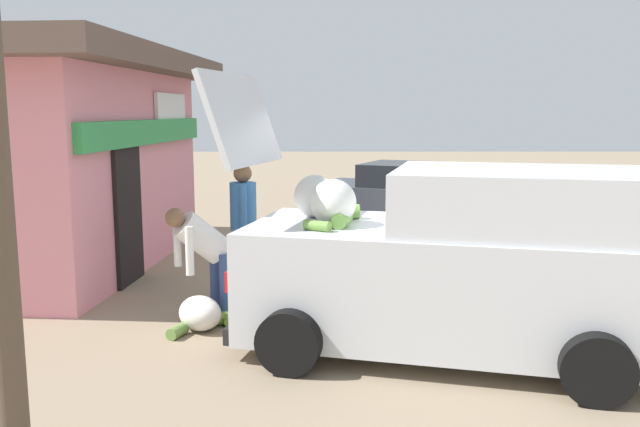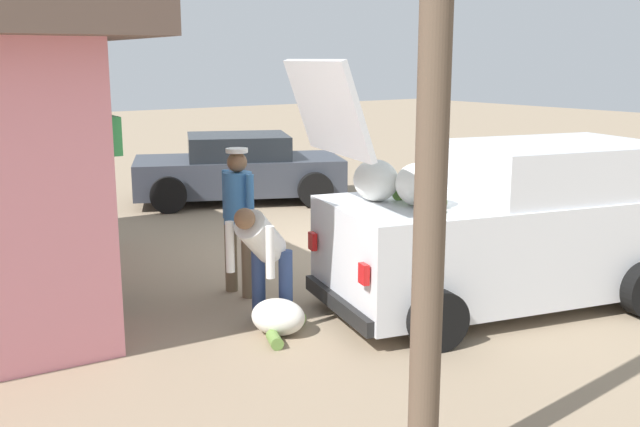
# 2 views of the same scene
# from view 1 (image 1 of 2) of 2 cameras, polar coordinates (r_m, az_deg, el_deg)

# --- Properties ---
(ground_plane) EXTENTS (60.00, 60.00, 0.00)m
(ground_plane) POSITION_cam_1_polar(r_m,az_deg,el_deg) (9.63, 5.19, -5.52)
(ground_plane) COLOR gray
(storefront_bar) EXTENTS (6.52, 5.10, 3.29)m
(storefront_bar) POSITION_cam_1_polar(r_m,az_deg,el_deg) (11.00, -23.77, 4.64)
(storefront_bar) COLOR pink
(storefront_bar) RESTS_ON ground_plane
(delivery_van) EXTENTS (2.84, 4.49, 2.78)m
(delivery_van) POSITION_cam_1_polar(r_m,az_deg,el_deg) (6.61, 11.74, -4.11)
(delivery_van) COLOR silver
(delivery_van) RESTS_ON ground_plane
(parked_sedan) EXTENTS (3.41, 4.43, 1.32)m
(parked_sedan) POSITION_cam_1_polar(r_m,az_deg,el_deg) (13.82, 8.01, 1.48)
(parked_sedan) COLOR #383D47
(parked_sedan) RESTS_ON ground_plane
(vendor_standing) EXTENTS (0.57, 0.38, 1.77)m
(vendor_standing) POSITION_cam_1_polar(r_m,az_deg,el_deg) (8.53, -6.67, -0.41)
(vendor_standing) COLOR #726047
(vendor_standing) RESTS_ON ground_plane
(customer_bending) EXTENTS (0.68, 0.74, 1.34)m
(customer_bending) POSITION_cam_1_polar(r_m,az_deg,el_deg) (7.56, -10.03, -3.24)
(customer_bending) COLOR navy
(customer_bending) RESTS_ON ground_plane
(unloaded_banana_pile) EXTENTS (0.75, 0.74, 0.37)m
(unloaded_banana_pile) POSITION_cam_1_polar(r_m,az_deg,el_deg) (7.44, -10.19, -8.65)
(unloaded_banana_pile) COLOR silver
(unloaded_banana_pile) RESTS_ON ground_plane
(paint_bucket) EXTENTS (0.27, 0.27, 0.40)m
(paint_bucket) POSITION_cam_1_polar(r_m,az_deg,el_deg) (12.13, -6.80, -1.57)
(paint_bucket) COLOR silver
(paint_bucket) RESTS_ON ground_plane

